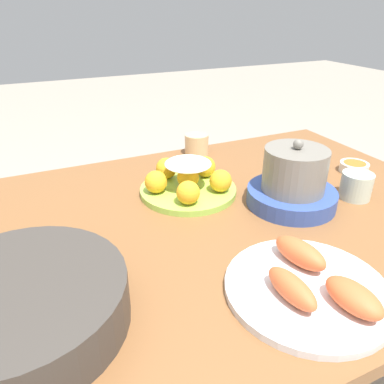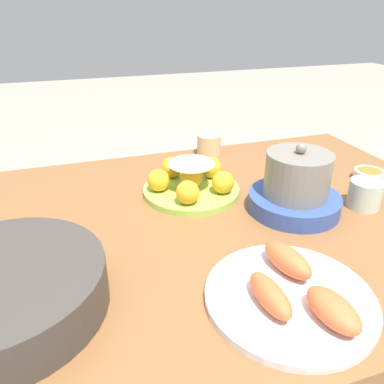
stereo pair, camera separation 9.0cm
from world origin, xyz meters
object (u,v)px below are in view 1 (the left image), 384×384
(cake_plate, at_px, (188,181))
(cup_far, at_px, (356,186))
(warming_pot, at_px, (293,182))
(seafood_platter, at_px, (310,285))
(serving_bowl, at_px, (20,304))
(sauce_bowl, at_px, (354,167))
(dining_table, at_px, (196,254))
(cup_near, at_px, (197,144))

(cake_plate, relative_size, cup_far, 3.23)
(cake_plate, relative_size, warming_pot, 1.16)
(seafood_platter, bearing_deg, serving_bowl, -15.86)
(sauce_bowl, height_order, cup_far, cup_far)
(sauce_bowl, relative_size, cup_far, 1.06)
(serving_bowl, xyz_separation_m, warming_pot, (-0.62, -0.14, 0.02))
(dining_table, relative_size, cup_near, 17.91)
(sauce_bowl, distance_m, warming_pot, 0.31)
(dining_table, height_order, serving_bowl, serving_bowl)
(cup_near, bearing_deg, seafood_platter, 81.11)
(cake_plate, height_order, cup_far, cake_plate)
(sauce_bowl, bearing_deg, seafood_platter, 37.24)
(serving_bowl, height_order, warming_pot, warming_pot)
(cup_near, bearing_deg, sauce_bowl, 137.95)
(cake_plate, distance_m, cup_far, 0.43)
(sauce_bowl, distance_m, cup_near, 0.48)
(serving_bowl, height_order, cup_far, serving_bowl)
(serving_bowl, height_order, sauce_bowl, serving_bowl)
(sauce_bowl, xyz_separation_m, seafood_platter, (0.47, 0.35, 0.00))
(serving_bowl, distance_m, warming_pot, 0.64)
(cup_near, distance_m, cup_far, 0.51)
(dining_table, xyz_separation_m, seafood_platter, (-0.08, 0.29, 0.11))
(dining_table, distance_m, serving_bowl, 0.43)
(cup_far, distance_m, warming_pot, 0.18)
(serving_bowl, relative_size, sauce_bowl, 3.97)
(dining_table, height_order, cake_plate, cake_plate)
(cup_far, bearing_deg, cake_plate, -28.10)
(cup_near, relative_size, warming_pot, 0.36)
(cake_plate, relative_size, serving_bowl, 0.77)
(cake_plate, height_order, serving_bowl, cake_plate)
(sauce_bowl, height_order, warming_pot, warming_pot)
(cup_far, bearing_deg, warming_pot, -12.78)
(seafood_platter, relative_size, warming_pot, 1.31)
(seafood_platter, relative_size, cup_near, 3.68)
(sauce_bowl, xyz_separation_m, cup_near, (0.36, -0.32, 0.02))
(serving_bowl, bearing_deg, sauce_bowl, -166.11)
(cake_plate, relative_size, seafood_platter, 0.88)
(seafood_platter, xyz_separation_m, warming_pot, (-0.17, -0.27, 0.04))
(cup_near, bearing_deg, cup_far, 117.74)
(sauce_bowl, bearing_deg, cup_far, 44.72)
(serving_bowl, xyz_separation_m, seafood_platter, (-0.45, 0.13, -0.02))
(cup_near, relative_size, cup_far, 0.99)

